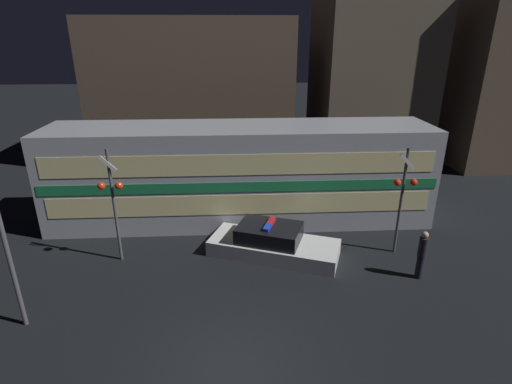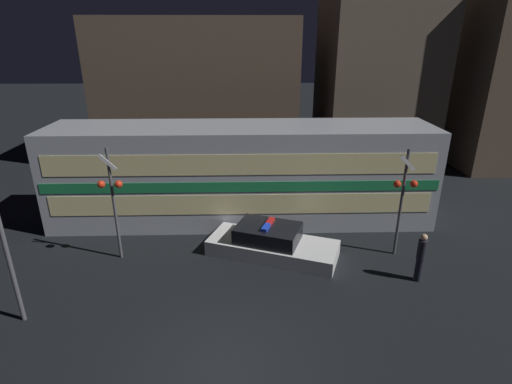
# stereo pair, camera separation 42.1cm
# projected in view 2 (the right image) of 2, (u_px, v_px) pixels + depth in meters

# --- Properties ---
(ground_plane) EXTENTS (120.00, 120.00, 0.00)m
(ground_plane) POSITION_uv_depth(u_px,v_px,m) (223.00, 369.00, 9.52)
(ground_plane) COLOR black
(train) EXTENTS (15.54, 3.12, 4.03)m
(train) POSITION_uv_depth(u_px,v_px,m) (242.00, 174.00, 16.64)
(train) COLOR #999EA5
(train) RESTS_ON ground_plane
(police_car) EXTENTS (4.89, 3.24, 1.24)m
(police_car) POSITION_uv_depth(u_px,v_px,m) (271.00, 243.00, 14.31)
(police_car) COLOR silver
(police_car) RESTS_ON ground_plane
(pedestrian) EXTENTS (0.28, 0.28, 1.67)m
(pedestrian) POSITION_uv_depth(u_px,v_px,m) (421.00, 257.00, 12.64)
(pedestrian) COLOR black
(pedestrian) RESTS_ON ground_plane
(crossing_signal_near) EXTENTS (0.83, 0.31, 3.94)m
(crossing_signal_near) POSITION_uv_depth(u_px,v_px,m) (403.00, 194.00, 13.60)
(crossing_signal_near) COLOR #4C4C51
(crossing_signal_near) RESTS_ON ground_plane
(crossing_signal_far) EXTENTS (0.83, 0.31, 4.05)m
(crossing_signal_far) POSITION_uv_depth(u_px,v_px,m) (112.00, 195.00, 13.35)
(crossing_signal_far) COLOR #4C4C51
(crossing_signal_far) RESTS_ON ground_plane
(building_left) EXTENTS (11.59, 6.99, 8.34)m
(building_left) POSITION_uv_depth(u_px,v_px,m) (200.00, 91.00, 24.86)
(building_left) COLOR brown
(building_left) RESTS_ON ground_plane
(building_center) EXTENTS (6.32, 6.65, 9.63)m
(building_center) POSITION_uv_depth(u_px,v_px,m) (375.00, 80.00, 24.44)
(building_center) COLOR brown
(building_center) RESTS_ON ground_plane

